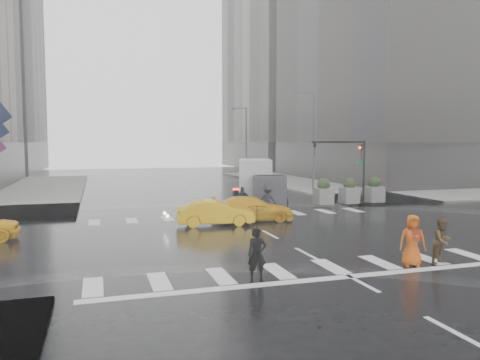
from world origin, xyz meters
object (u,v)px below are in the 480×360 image
object	(u,v)px
taxi_mid	(215,213)
pedestrian_brown	(442,241)
box_truck	(259,181)
traffic_signal_pole	(351,159)
pedestrian_orange	(412,240)

from	to	relation	value
taxi_mid	pedestrian_brown	bearing A→B (deg)	-143.59
pedestrian_brown	box_truck	size ratio (longest dim) A/B	0.28
traffic_signal_pole	box_truck	xyz separation A→B (m)	(-6.01, 2.20, -1.54)
traffic_signal_pole	box_truck	bearing A→B (deg)	159.88
taxi_mid	box_truck	distance (m)	8.63
traffic_signal_pole	box_truck	world-z (taller)	traffic_signal_pole
traffic_signal_pole	pedestrian_orange	size ratio (longest dim) A/B	2.45
taxi_mid	box_truck	world-z (taller)	box_truck
taxi_mid	pedestrian_orange	bearing A→B (deg)	-149.27
pedestrian_orange	box_truck	bearing A→B (deg)	114.90
traffic_signal_pole	pedestrian_brown	world-z (taller)	traffic_signal_pole
pedestrian_brown	box_truck	world-z (taller)	box_truck
traffic_signal_pole	pedestrian_orange	xyz separation A→B (m)	(-6.23, -14.81, -2.29)
traffic_signal_pole	taxi_mid	bearing A→B (deg)	-156.07
taxi_mid	box_truck	xyz separation A→B (m)	(4.89, 7.04, 1.01)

